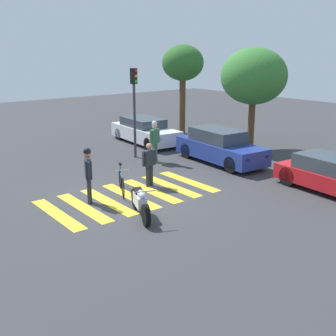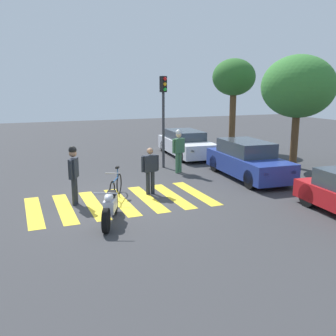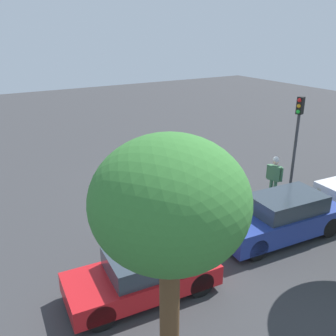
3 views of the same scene
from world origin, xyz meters
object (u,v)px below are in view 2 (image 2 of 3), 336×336
leaning_bicycle (116,187)px  traffic_light_pole (164,107)px  officer_by_motorcycle (150,168)px  pedestrian_bystander (179,147)px  car_white_van (186,144)px  officer_on_foot (74,171)px  police_motorcycle (110,206)px  car_blue_hatchback (247,160)px

leaning_bicycle → traffic_light_pole: bearing=140.2°
officer_by_motorcycle → pedestrian_bystander: size_ratio=0.87×
officer_by_motorcycle → car_white_van: (-6.24, 4.24, -0.27)m
leaning_bicycle → officer_on_foot: bearing=-81.7°
pedestrian_bystander → traffic_light_pole: traffic_light_pole is taller
pedestrian_bystander → police_motorcycle: bearing=-40.7°
car_white_van → car_blue_hatchback: size_ratio=1.03×
police_motorcycle → leaning_bicycle: bearing=161.8°
police_motorcycle → pedestrian_bystander: pedestrian_bystander is taller
leaning_bicycle → traffic_light_pole: size_ratio=0.39×
officer_on_foot → pedestrian_bystander: size_ratio=1.00×
car_blue_hatchback → leaning_bicycle: bearing=-82.1°
officer_by_motorcycle → traffic_light_pole: traffic_light_pole is taller
leaning_bicycle → car_blue_hatchback: 5.78m
car_white_van → car_blue_hatchback: 5.46m
police_motorcycle → car_white_van: 10.49m
pedestrian_bystander → traffic_light_pole: (-1.26, -0.20, 1.67)m
police_motorcycle → car_blue_hatchback: (-3.00, 6.44, 0.26)m
police_motorcycle → pedestrian_bystander: bearing=139.3°
officer_on_foot → officer_by_motorcycle: 2.62m
officer_on_foot → police_motorcycle: bearing=18.0°
pedestrian_bystander → car_white_van: pedestrian_bystander is taller
traffic_light_pole → car_white_van: bearing=136.5°
officer_on_foot → car_blue_hatchback: size_ratio=0.41×
leaning_bicycle → officer_by_motorcycle: (-0.00, 1.23, 0.54)m
police_motorcycle → pedestrian_bystander: 6.49m
police_motorcycle → traffic_light_pole: (-6.15, 4.01, 2.31)m
officer_by_motorcycle → traffic_light_pole: (-3.94, 2.05, 1.85)m
car_white_van → car_blue_hatchback: car_blue_hatchback is taller
leaning_bicycle → traffic_light_pole: (-3.94, 3.28, 2.38)m
officer_by_motorcycle → traffic_light_pole: size_ratio=0.40×
officer_by_motorcycle → car_blue_hatchback: 4.56m
police_motorcycle → officer_on_foot: 2.21m
leaning_bicycle → officer_by_motorcycle: 1.34m
officer_on_foot → car_white_van: (-6.45, 6.85, -0.45)m
leaning_bicycle → officer_on_foot: officer_on_foot is taller
officer_by_motorcycle → car_blue_hatchback: officer_by_motorcycle is taller
leaning_bicycle → car_white_van: bearing=138.8°
leaning_bicycle → car_blue_hatchback: size_ratio=0.35×
officer_on_foot → traffic_light_pole: (-4.14, 4.66, 1.67)m
car_white_van → officer_by_motorcycle: bearing=-34.2°
car_blue_hatchback → traffic_light_pole: (-3.15, -2.43, 2.05)m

